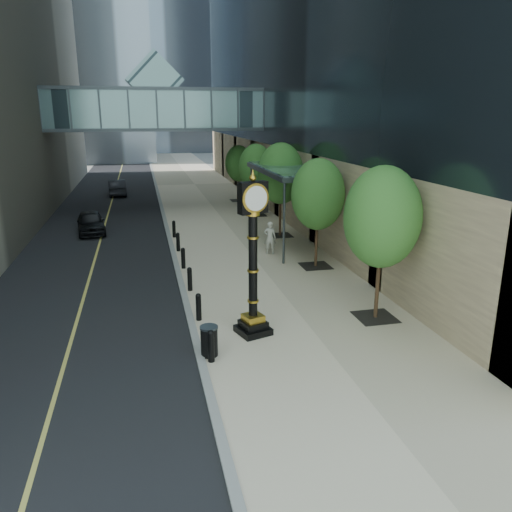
# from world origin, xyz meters

# --- Properties ---
(ground) EXTENTS (320.00, 320.00, 0.00)m
(ground) POSITION_xyz_m (0.00, 0.00, 0.00)
(ground) COLOR gray
(ground) RESTS_ON ground
(road) EXTENTS (8.00, 180.00, 0.02)m
(road) POSITION_xyz_m (-7.00, 40.00, 0.01)
(road) COLOR black
(road) RESTS_ON ground
(sidewalk) EXTENTS (8.00, 180.00, 0.06)m
(sidewalk) POSITION_xyz_m (1.00, 40.00, 0.03)
(sidewalk) COLOR beige
(sidewalk) RESTS_ON ground
(curb) EXTENTS (0.25, 180.00, 0.07)m
(curb) POSITION_xyz_m (-3.00, 40.00, 0.04)
(curb) COLOR gray
(curb) RESTS_ON ground
(distant_tower_c) EXTENTS (22.00, 22.00, 65.00)m
(distant_tower_c) POSITION_xyz_m (-6.00, 120.00, 32.50)
(distant_tower_c) COLOR #9DB0C6
(distant_tower_c) RESTS_ON ground
(skywalk) EXTENTS (17.00, 4.20, 5.80)m
(skywalk) POSITION_xyz_m (-3.00, 28.00, 7.71)
(skywalk) COLOR #43616C
(skywalk) RESTS_ON ground
(entrance_canopy) EXTENTS (3.00, 8.00, 4.38)m
(entrance_canopy) POSITION_xyz_m (3.48, 14.00, 4.19)
(entrance_canopy) COLOR #383F44
(entrance_canopy) RESTS_ON ground
(bollard_row) EXTENTS (0.20, 16.20, 0.90)m
(bollard_row) POSITION_xyz_m (-2.70, 9.00, 0.51)
(bollard_row) COLOR black
(bollard_row) RESTS_ON sidewalk
(street_trees) EXTENTS (2.70, 28.47, 5.56)m
(street_trees) POSITION_xyz_m (3.60, 14.70, 3.60)
(street_trees) COLOR black
(street_trees) RESTS_ON sidewalk
(street_clock) EXTENTS (1.26, 1.26, 5.35)m
(street_clock) POSITION_xyz_m (-1.04, 2.68, 2.38)
(street_clock) COLOR black
(street_clock) RESTS_ON sidewalk
(trash_bin) EXTENTS (0.55, 0.55, 0.90)m
(trash_bin) POSITION_xyz_m (-2.70, 1.41, 0.51)
(trash_bin) COLOR black
(trash_bin) RESTS_ON sidewalk
(pedestrian) EXTENTS (0.74, 0.61, 1.75)m
(pedestrian) POSITION_xyz_m (1.99, 12.16, 0.93)
(pedestrian) COLOR beige
(pedestrian) RESTS_ON sidewalk
(car_near) EXTENTS (2.10, 4.17, 1.36)m
(car_near) POSITION_xyz_m (-7.66, 19.45, 0.70)
(car_near) COLOR black
(car_near) RESTS_ON road
(car_far) EXTENTS (1.79, 4.35, 1.40)m
(car_far) POSITION_xyz_m (-6.63, 34.61, 0.72)
(car_far) COLOR black
(car_far) RESTS_ON road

